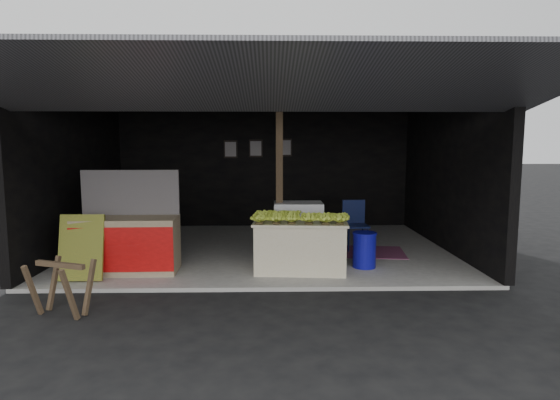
{
  "coord_description": "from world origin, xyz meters",
  "views": [
    {
      "loc": [
        0.13,
        -6.3,
        2.06
      ],
      "look_at": [
        0.3,
        1.53,
        1.1
      ],
      "focal_mm": 30.0,
      "sensor_mm": 36.0,
      "label": 1
    }
  ],
  "objects_px": {
    "white_crate": "(298,229)",
    "sawhorse": "(61,282)",
    "neighbor_stall": "(128,242)",
    "banana_table": "(300,245)",
    "plastic_chair": "(355,220)",
    "water_barrel": "(364,251)"
  },
  "relations": [
    {
      "from": "white_crate",
      "to": "sawhorse",
      "type": "relative_size",
      "value": 1.28
    },
    {
      "from": "white_crate",
      "to": "neighbor_stall",
      "type": "height_order",
      "value": "neighbor_stall"
    },
    {
      "from": "banana_table",
      "to": "plastic_chair",
      "type": "relative_size",
      "value": 1.63
    },
    {
      "from": "banana_table",
      "to": "neighbor_stall",
      "type": "xyz_separation_m",
      "value": [
        -2.68,
        -0.03,
        0.08
      ]
    },
    {
      "from": "water_barrel",
      "to": "white_crate",
      "type": "bearing_deg",
      "value": 140.6
    },
    {
      "from": "neighbor_stall",
      "to": "plastic_chair",
      "type": "height_order",
      "value": "neighbor_stall"
    },
    {
      "from": "neighbor_stall",
      "to": "sawhorse",
      "type": "xyz_separation_m",
      "value": [
        -0.28,
        -1.71,
        -0.12
      ]
    },
    {
      "from": "white_crate",
      "to": "banana_table",
      "type": "bearing_deg",
      "value": -91.24
    },
    {
      "from": "banana_table",
      "to": "water_barrel",
      "type": "xyz_separation_m",
      "value": [
        1.05,
        0.16,
        -0.13
      ]
    },
    {
      "from": "white_crate",
      "to": "sawhorse",
      "type": "distance_m",
      "value": 4.05
    },
    {
      "from": "banana_table",
      "to": "plastic_chair",
      "type": "height_order",
      "value": "plastic_chair"
    },
    {
      "from": "banana_table",
      "to": "sawhorse",
      "type": "bearing_deg",
      "value": -145.04
    },
    {
      "from": "neighbor_stall",
      "to": "white_crate",
      "type": "bearing_deg",
      "value": 19.26
    },
    {
      "from": "white_crate",
      "to": "neighbor_stall",
      "type": "relative_size",
      "value": 0.61
    },
    {
      "from": "white_crate",
      "to": "neighbor_stall",
      "type": "bearing_deg",
      "value": -158.93
    },
    {
      "from": "white_crate",
      "to": "water_barrel",
      "type": "xyz_separation_m",
      "value": [
        1.02,
        -0.84,
        -0.21
      ]
    },
    {
      "from": "neighbor_stall",
      "to": "plastic_chair",
      "type": "distance_m",
      "value": 4.11
    },
    {
      "from": "water_barrel",
      "to": "sawhorse",
      "type": "bearing_deg",
      "value": -154.63
    },
    {
      "from": "banana_table",
      "to": "white_crate",
      "type": "relative_size",
      "value": 1.58
    },
    {
      "from": "banana_table",
      "to": "neighbor_stall",
      "type": "relative_size",
      "value": 0.96
    },
    {
      "from": "white_crate",
      "to": "plastic_chair",
      "type": "bearing_deg",
      "value": 24.82
    },
    {
      "from": "sawhorse",
      "to": "water_barrel",
      "type": "distance_m",
      "value": 4.44
    }
  ]
}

